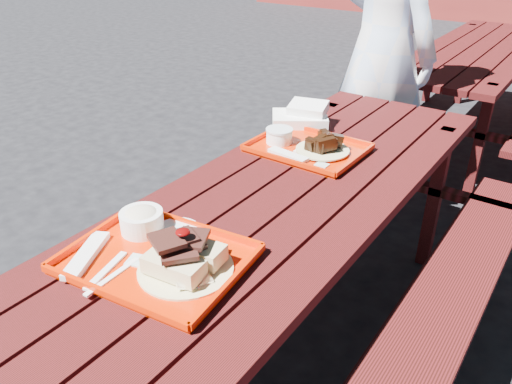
# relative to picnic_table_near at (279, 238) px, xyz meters

# --- Properties ---
(ground) EXTENTS (60.00, 60.00, 0.00)m
(ground) POSITION_rel_picnic_table_near_xyz_m (0.00, 0.00, -0.56)
(ground) COLOR black
(ground) RESTS_ON ground
(picnic_table_near) EXTENTS (1.41, 2.40, 0.75)m
(picnic_table_near) POSITION_rel_picnic_table_near_xyz_m (0.00, 0.00, 0.00)
(picnic_table_near) COLOR #450D10
(picnic_table_near) RESTS_ON ground
(picnic_table_far) EXTENTS (1.41, 2.40, 0.75)m
(picnic_table_far) POSITION_rel_picnic_table_near_xyz_m (0.00, 2.80, 0.00)
(picnic_table_far) COLOR #450D10
(picnic_table_far) RESTS_ON ground
(near_tray) EXTENTS (0.53, 0.44, 0.15)m
(near_tray) POSITION_rel_picnic_table_near_xyz_m (-0.06, -0.52, 0.23)
(near_tray) COLOR red
(near_tray) RESTS_ON picnic_table_near
(far_tray) EXTENTS (0.45, 0.35, 0.08)m
(far_tray) POSITION_rel_picnic_table_near_xyz_m (-0.11, 0.36, 0.21)
(far_tray) COLOR red
(far_tray) RESTS_ON picnic_table_near
(white_cloth) EXTENTS (0.31, 0.29, 0.10)m
(white_cloth) POSITION_rel_picnic_table_near_xyz_m (-0.27, 0.61, 0.23)
(white_cloth) COLOR white
(white_cloth) RESTS_ON picnic_table_near
(person) EXTENTS (0.82, 0.68, 1.92)m
(person) POSITION_rel_picnic_table_near_xyz_m (-0.24, 1.43, 0.40)
(person) COLOR #BFD7FA
(person) RESTS_ON ground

